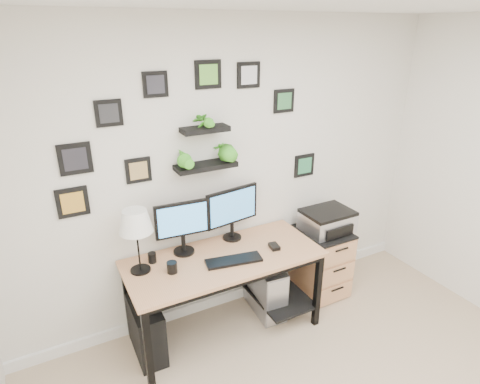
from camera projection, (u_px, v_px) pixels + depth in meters
room at (235, 294)px, 3.94m from camera, size 4.00×4.00×4.00m
desk at (226, 266)px, 3.35m from camera, size 1.60×0.70×0.75m
monitor_left at (182, 224)px, 3.22m from camera, size 0.45×0.19×0.45m
monitor_right at (232, 210)px, 3.44m from camera, size 0.51×0.19×0.47m
keyboard at (234, 260)px, 3.19m from camera, size 0.47×0.22×0.02m
mouse at (274, 246)px, 3.38m from camera, size 0.09×0.12×0.03m
table_lamp at (135, 223)px, 2.92m from camera, size 0.25×0.25×0.51m
mug at (172, 267)px, 3.04m from camera, size 0.08×0.08×0.09m
pen_cup at (152, 258)px, 3.17m from camera, size 0.06×0.06×0.08m
pc_tower_black at (147, 329)px, 3.22m from camera, size 0.21×0.47×0.46m
pc_tower_grey at (265, 288)px, 3.71m from camera, size 0.26×0.51×0.49m
file_cabinet at (321, 261)px, 3.97m from camera, size 0.43×0.53×0.67m
printer at (327, 221)px, 3.81m from camera, size 0.46×0.37×0.21m
wall_decor at (200, 139)px, 3.13m from camera, size 2.27×0.18×1.09m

